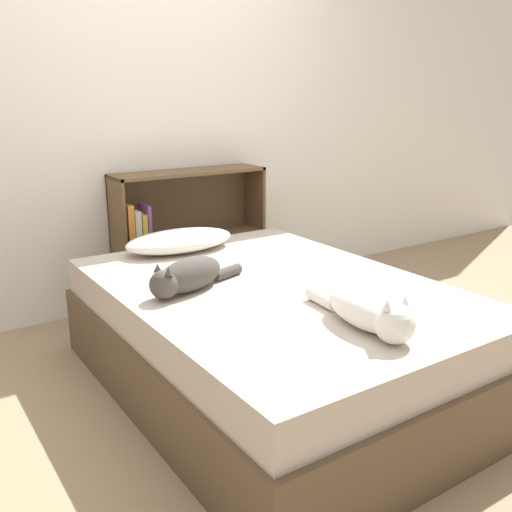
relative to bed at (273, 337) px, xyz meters
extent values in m
plane|color=#997F60|center=(0.00, 0.00, -0.25)|extent=(8.00, 8.00, 0.00)
cube|color=white|center=(0.00, 1.41, 1.00)|extent=(8.00, 0.06, 2.50)
cube|color=brown|center=(0.00, 0.00, -0.08)|extent=(1.33, 1.87, 0.33)
cube|color=#C1B2A3|center=(0.00, 0.00, 0.17)|extent=(1.29, 1.82, 0.17)
ellipsoid|color=white|center=(-0.09, 0.75, 0.31)|extent=(0.61, 0.32, 0.11)
ellipsoid|color=white|center=(0.00, -0.57, 0.32)|extent=(0.19, 0.39, 0.13)
sphere|color=white|center=(-0.02, -0.73, 0.32)|extent=(0.14, 0.14, 0.14)
cone|color=white|center=(0.02, -0.73, 0.40)|extent=(0.04, 0.04, 0.03)
cone|color=white|center=(-0.06, -0.72, 0.40)|extent=(0.04, 0.04, 0.03)
cylinder|color=white|center=(0.02, -0.32, 0.28)|extent=(0.07, 0.17, 0.06)
ellipsoid|color=#47423D|center=(-0.34, 0.14, 0.33)|extent=(0.38, 0.24, 0.15)
sphere|color=#47423D|center=(-0.49, 0.09, 0.32)|extent=(0.12, 0.12, 0.12)
cone|color=#47423D|center=(-0.48, 0.06, 0.39)|extent=(0.04, 0.04, 0.03)
cone|color=#47423D|center=(-0.50, 0.13, 0.39)|extent=(0.04, 0.04, 0.03)
cylinder|color=#47423D|center=(-0.12, 0.21, 0.28)|extent=(0.17, 0.09, 0.05)
cube|color=brown|center=(-0.25, 1.24, 0.18)|extent=(0.02, 0.26, 0.86)
cube|color=brown|center=(0.72, 1.24, 0.18)|extent=(0.02, 0.26, 0.86)
cube|color=brown|center=(0.23, 1.24, -0.24)|extent=(0.99, 0.26, 0.02)
cube|color=brown|center=(0.23, 1.24, 0.60)|extent=(0.99, 0.26, 0.02)
cube|color=brown|center=(0.23, 1.24, 0.18)|extent=(0.95, 0.26, 0.02)
cube|color=brown|center=(0.23, 1.36, 0.18)|extent=(0.99, 0.02, 0.86)
cube|color=orange|center=(-0.21, 1.20, 0.32)|extent=(0.04, 0.16, 0.26)
cube|color=beige|center=(-0.17, 1.20, 0.30)|extent=(0.04, 0.16, 0.22)
cube|color=gold|center=(-0.13, 1.20, 0.29)|extent=(0.03, 0.16, 0.20)
cube|color=#8C4C99|center=(-0.09, 1.20, 0.31)|extent=(0.02, 0.16, 0.24)
camera|label=1|loc=(-1.40, -1.95, 1.07)|focal=40.00mm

